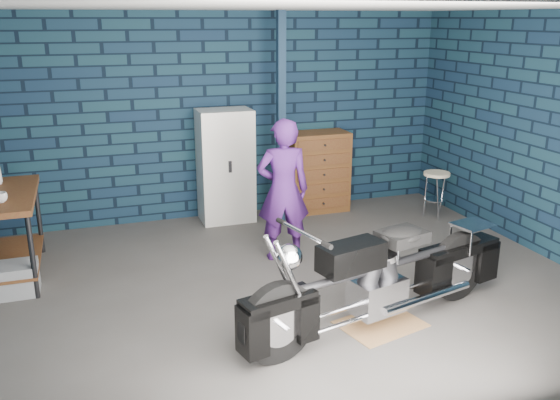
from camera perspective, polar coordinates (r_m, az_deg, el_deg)
The scene contains 12 objects.
ground at distance 6.08m, azimuth 1.10°, elevation -8.29°, with size 6.00×6.00×0.00m, color #464441.
room_walls at distance 6.05m, azimuth -0.59°, elevation 10.44°, with size 6.02×5.01×2.71m.
support_post at distance 7.62m, azimuth 0.10°, elevation 7.63°, with size 0.10×0.10×2.70m, color #13283D.
workbench at distance 6.74m, azimuth -24.57°, elevation -3.12°, with size 0.60×1.40×0.91m, color brown.
drip_mat at distance 5.45m, azimuth 9.65°, elevation -11.67°, with size 0.71×0.53×0.01m, color brown.
motorcycle at distance 5.22m, azimuth 9.94°, elevation -6.61°, with size 2.40×0.65×1.06m, color black, non-canonical shape.
person at distance 6.50m, azimuth 0.30°, elevation 0.94°, with size 0.58×0.38×1.59m, color #4A1D6D.
storage_bin at distance 6.42m, azimuth -24.41°, elevation -6.99°, with size 0.50×0.35×0.31m, color gray.
locker at distance 7.82m, azimuth -5.25°, elevation 3.27°, with size 0.69×0.50×1.49m, color silver.
tool_chest at distance 8.26m, azimuth 3.64°, elevation 2.71°, with size 0.83×0.46×1.11m, color brown.
shop_stool at distance 8.26m, azimuth 14.71°, elevation 0.46°, with size 0.35×0.35×0.63m, color beige, non-canonical shape.
cup_a at distance 6.28m, azimuth -25.30°, elevation 0.22°, with size 0.12×0.12×0.10m, color beige.
Camera 1 is at (-1.86, -5.16, 2.61)m, focal length 38.00 mm.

